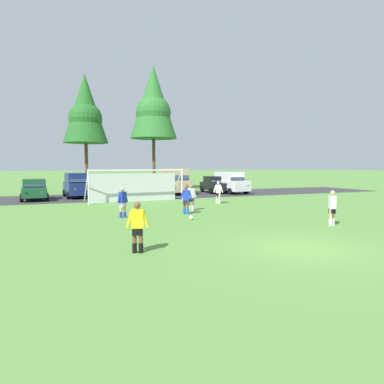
# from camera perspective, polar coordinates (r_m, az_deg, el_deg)

# --- Properties ---
(ground_plane) EXTENTS (400.00, 400.00, 0.00)m
(ground_plane) POSITION_cam_1_polar(r_m,az_deg,el_deg) (25.50, -4.63, -1.95)
(ground_plane) COLOR #598C3D
(parking_lot_strip) EXTENTS (52.00, 8.40, 0.01)m
(parking_lot_strip) POSITION_cam_1_polar(r_m,az_deg,el_deg) (32.57, -8.63, -0.62)
(parking_lot_strip) COLOR #333335
(parking_lot_strip) RESTS_ON ground
(soccer_ball) EXTENTS (0.22, 0.22, 0.22)m
(soccer_ball) POSITION_cam_1_polar(r_m,az_deg,el_deg) (17.83, -0.15, -4.27)
(soccer_ball) COLOR white
(soccer_ball) RESTS_ON ground
(soccer_goal) EXTENTS (7.53, 2.45, 2.57)m
(soccer_goal) POSITION_cam_1_polar(r_m,az_deg,el_deg) (27.23, -9.37, 1.13)
(soccer_goal) COLOR white
(soccer_goal) RESTS_ON ground
(referee) EXTENTS (0.71, 0.35, 1.64)m
(referee) POSITION_cam_1_polar(r_m,az_deg,el_deg) (11.15, -8.98, -5.77)
(referee) COLOR brown
(referee) RESTS_ON ground
(player_striker_near) EXTENTS (0.67, 0.45, 1.64)m
(player_striker_near) POSITION_cam_1_polar(r_m,az_deg,el_deg) (19.90, -0.97, -1.31)
(player_striker_near) COLOR brown
(player_striker_near) RESTS_ON ground
(player_midfield_center) EXTENTS (0.74, 0.27, 1.64)m
(player_midfield_center) POSITION_cam_1_polar(r_m,az_deg,el_deg) (21.42, -0.17, -0.91)
(player_midfield_center) COLOR #936B4C
(player_midfield_center) RESTS_ON ground
(player_defender_far) EXTENTS (0.66, 0.48, 1.64)m
(player_defender_far) POSITION_cam_1_polar(r_m,az_deg,el_deg) (25.58, 4.34, -0.08)
(player_defender_far) COLOR beige
(player_defender_far) RESTS_ON ground
(player_winger_left) EXTENTS (0.68, 0.46, 1.64)m
(player_winger_left) POSITION_cam_1_polar(r_m,az_deg,el_deg) (18.89, -11.36, -1.69)
(player_winger_left) COLOR tan
(player_winger_left) RESTS_ON ground
(player_winger_right) EXTENTS (0.47, 0.66, 1.64)m
(player_winger_right) POSITION_cam_1_polar(r_m,az_deg,el_deg) (17.30, 22.11, -2.46)
(player_winger_right) COLOR tan
(player_winger_right) RESTS_ON ground
(parked_car_slot_far_left) EXTENTS (2.15, 4.26, 1.72)m
(parked_car_slot_far_left) POSITION_cam_1_polar(r_m,az_deg,el_deg) (30.95, -24.56, 0.40)
(parked_car_slot_far_left) COLOR #194C2D
(parked_car_slot_far_left) RESTS_ON ground
(parked_car_slot_left) EXTENTS (2.37, 4.72, 2.16)m
(parked_car_slot_left) POSITION_cam_1_polar(r_m,az_deg,el_deg) (32.14, -18.39, 1.13)
(parked_car_slot_left) COLOR navy
(parked_car_slot_left) RESTS_ON ground
(parked_car_slot_center_left) EXTENTS (2.07, 4.22, 1.72)m
(parked_car_slot_center_left) POSITION_cam_1_polar(r_m,az_deg,el_deg) (32.12, -12.56, 0.82)
(parked_car_slot_center_left) COLOR #B2B2BC
(parked_car_slot_center_left) RESTS_ON ground
(parked_car_slot_center) EXTENTS (2.13, 4.25, 1.72)m
(parked_car_slot_center) POSITION_cam_1_polar(r_m,az_deg,el_deg) (32.25, -8.59, 0.88)
(parked_car_slot_center) COLOR red
(parked_car_slot_center) RESTS_ON ground
(parked_car_slot_center_right) EXTENTS (2.43, 4.92, 2.52)m
(parked_car_slot_center_right) POSITION_cam_1_polar(r_m,az_deg,el_deg) (34.33, -2.88, 1.91)
(parked_car_slot_center_right) COLOR tan
(parked_car_slot_center_right) RESTS_ON ground
(parked_car_slot_right) EXTENTS (2.27, 4.32, 1.72)m
(parked_car_slot_right) POSITION_cam_1_polar(r_m,az_deg,el_deg) (35.92, 3.73, 1.26)
(parked_car_slot_right) COLOR black
(parked_car_slot_right) RESTS_ON ground
(parked_car_slot_far_right) EXTENTS (2.40, 4.73, 2.16)m
(parked_car_slot_far_right) POSITION_cam_1_polar(r_m,az_deg,el_deg) (35.47, 6.28, 1.59)
(parked_car_slot_far_right) COLOR silver
(parked_car_slot_far_right) RESTS_ON ground
(tree_left_edge) EXTENTS (4.73, 4.73, 12.62)m
(tree_left_edge) POSITION_cam_1_polar(r_m,az_deg,el_deg) (39.72, -17.19, 12.66)
(tree_left_edge) COLOR brown
(tree_left_edge) RESTS_ON ground
(tree_mid_left) EXTENTS (5.35, 5.35, 14.26)m
(tree_mid_left) POSITION_cam_1_polar(r_m,az_deg,el_deg) (41.02, -6.39, 14.16)
(tree_mid_left) COLOR brown
(tree_mid_left) RESTS_ON ground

